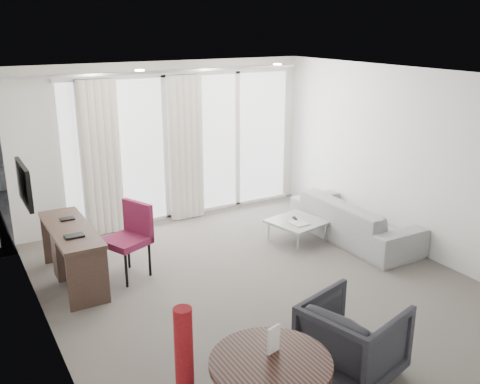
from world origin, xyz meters
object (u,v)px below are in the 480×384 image
desk_chair (126,242)px  red_lamp (185,375)px  sofa (354,219)px  rattan_chair_a (178,169)px  rattan_chair_b (214,163)px  desk (73,255)px  coffee_table (297,231)px  tub_armchair (353,339)px

desk_chair → red_lamp: bearing=-123.3°
sofa → rattan_chair_a: 4.06m
rattan_chair_b → desk: bearing=-142.4°
sofa → rattan_chair_b: (-0.43, 3.86, 0.07)m
rattan_chair_a → rattan_chair_b: 0.80m
rattan_chair_a → coffee_table: bearing=-101.0°
desk_chair → rattan_chair_a: bearing=33.7°
red_lamp → rattan_chair_a: (2.69, 6.37, -0.20)m
tub_armchair → rattan_chair_a: 6.48m
sofa → rattan_chair_a: rattan_chair_a is taller
desk → tub_armchair: bearing=-60.8°
tub_armchair → rattan_chair_b: 6.65m
red_lamp → tub_armchair: red_lamp is taller
red_lamp → rattan_chair_b: (3.49, 6.36, -0.19)m
rattan_chair_b → desk_chair: bearing=-135.1°
coffee_table → desk_chair: bearing=177.6°
sofa → rattan_chair_b: rattan_chair_b is taller
desk_chair → tub_armchair: (1.16, -3.00, -0.11)m
red_lamp → desk: bearing=92.3°
tub_armchair → sofa: bearing=-57.1°
desk → coffee_table: 3.26m
coffee_table → rattan_chair_a: 3.54m
tub_armchair → rattan_chair_a: (1.02, 6.40, 0.00)m
sofa → rattan_chair_a: (-1.23, 3.87, 0.06)m
coffee_table → rattan_chair_b: size_ratio=0.95×
red_lamp → tub_armchair: size_ratio=1.40×
coffee_table → rattan_chair_b: 3.53m
desk → rattan_chair_a: size_ratio=2.09×
tub_armchair → coffee_table: 3.24m
rattan_chair_b → rattan_chair_a: bearing=175.6°
rattan_chair_a → rattan_chair_b: (0.80, -0.01, 0.01)m
desk → tub_armchair: size_ratio=1.91×
desk → sofa: 4.11m
desk → red_lamp: (0.13, -3.17, 0.21)m
coffee_table → red_lamp: bearing=-137.5°
desk → rattan_chair_b: rattan_chair_b is taller
desk → rattan_chair_a: 4.26m
desk → rattan_chair_b: (3.62, 3.18, 0.02)m
red_lamp → sofa: bearing=32.5°
desk_chair → tub_armchair: desk_chair is taller
desk → coffee_table: bearing=-5.6°
desk → coffee_table: desk is taller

